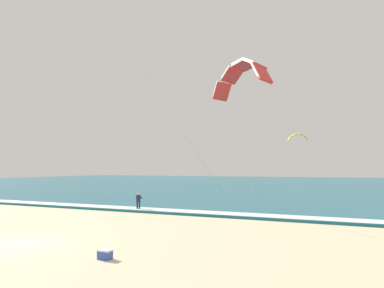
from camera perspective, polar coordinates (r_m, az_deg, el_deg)
ground_plane at (r=18.92m, az=-28.00°, el=-15.38°), size 200.00×200.00×0.00m
sea at (r=85.53m, az=13.22°, el=-6.68°), size 200.00×120.00×0.20m
surf_foam at (r=29.22m, az=-6.78°, el=-11.31°), size 200.00×1.87×0.04m
surfboard at (r=29.86m, az=-9.39°, el=-11.51°), size 0.82×1.47×0.09m
kitesurfer at (r=29.77m, az=-9.36°, el=-9.76°), size 0.62×0.61×1.69m
kite_primary at (r=35.31m, az=8.57°, el=11.99°), size 11.12×11.05×13.87m
kite_distant at (r=65.22m, az=18.03°, el=1.30°), size 3.81×1.33×1.38m
cooler_box at (r=14.84m, az=-15.00°, el=-18.17°), size 0.58×0.38×0.40m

